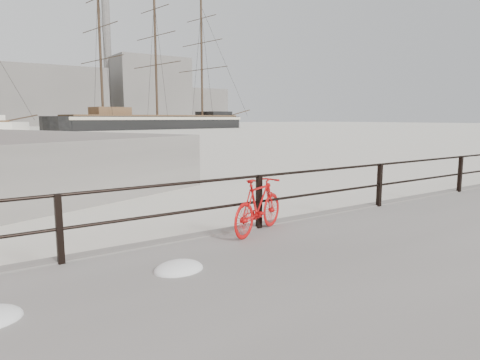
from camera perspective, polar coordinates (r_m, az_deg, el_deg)
ground at (r=10.67m, az=17.25°, el=-5.05°), size 400.00×400.00×0.00m
guardrail at (r=10.42m, az=18.10°, el=-0.64°), size 28.00×0.10×1.00m
bicycle at (r=7.63m, az=2.49°, el=-3.38°), size 1.61×0.91×1.00m
barque_black at (r=95.16m, az=-10.92°, el=6.68°), size 56.70×26.10×31.27m
industrial_west at (r=149.21m, az=-24.01°, el=10.11°), size 32.00×18.00×18.00m
industrial_mid at (r=164.32m, az=-12.11°, el=11.44°), size 26.00×20.00×24.00m
industrial_east at (r=178.62m, az=-5.76°, el=9.71°), size 20.00×16.00×14.00m
smokestack at (r=165.40m, az=-17.21°, el=14.72°), size 2.80×2.80×44.00m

